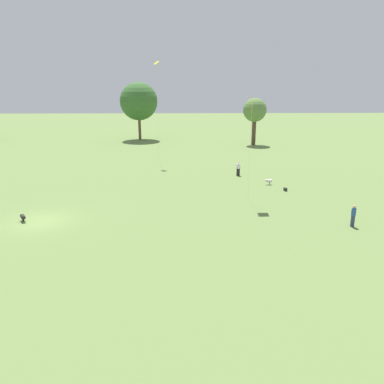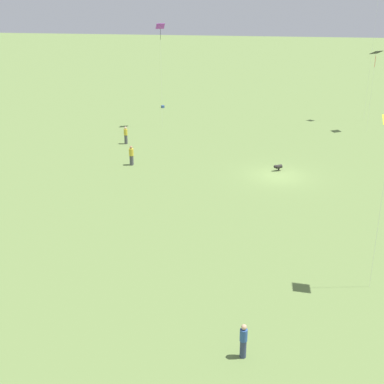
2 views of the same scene
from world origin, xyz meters
The scene contains 8 objects.
ground_plane centered at (0.00, 0.00, 0.00)m, with size 240.00×240.00×0.00m, color olive.
person_0 centered at (-7.33, -14.85, 0.87)m, with size 0.51×0.51×1.74m.
person_1 centered at (-1.04, -12.70, 0.86)m, with size 0.56×0.56×1.73m.
person_3 centered at (23.41, -1.72, 0.84)m, with size 0.38×0.38×1.65m.
kite_0 centered at (-14.62, -12.60, 10.24)m, with size 0.95×1.07×10.97m.
kite_4 centered at (-15.68, 9.58, 8.02)m, with size 1.34×1.36×8.45m.
dog_1 centered at (-1.24, -0.02, 0.37)m, with size 0.62×0.76×0.56m.
picnic_bag_1 centered at (-23.73, -14.30, 0.15)m, with size 0.47×0.47×0.30m.
Camera 2 is at (42.28, -1.27, 15.07)m, focal length 50.00 mm.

